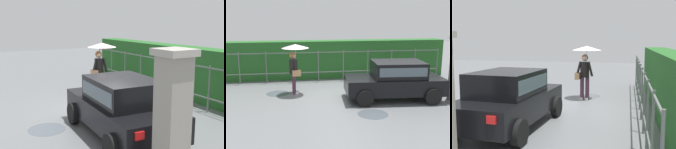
% 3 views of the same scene
% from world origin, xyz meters
% --- Properties ---
extents(ground_plane, '(40.00, 40.00, 0.00)m').
position_xyz_m(ground_plane, '(0.00, 0.00, 0.00)').
color(ground_plane, slate).
extents(car, '(3.83, 2.07, 1.48)m').
position_xyz_m(car, '(2.04, -0.60, 0.80)').
color(car, black).
rests_on(car, ground).
extents(pedestrian, '(1.09, 1.09, 2.04)m').
position_xyz_m(pedestrian, '(-1.76, 0.81, 1.53)').
color(pedestrian, '#47283D').
rests_on(pedestrian, ground).
extents(gate_pillar, '(0.60, 0.60, 2.42)m').
position_xyz_m(gate_pillar, '(4.38, -1.00, 1.24)').
color(gate_pillar, gray).
rests_on(gate_pillar, ground).
extents(fence_section, '(11.14, 0.05, 1.50)m').
position_xyz_m(fence_section, '(-0.02, 2.76, 0.83)').
color(fence_section, '#59605B').
rests_on(fence_section, ground).
extents(hedge_row, '(12.09, 0.90, 1.90)m').
position_xyz_m(hedge_row, '(-0.02, 3.62, 0.95)').
color(hedge_row, '#235B23').
rests_on(hedge_row, ground).
extents(puddle_near, '(1.02, 1.02, 0.00)m').
position_xyz_m(puddle_near, '(0.75, -2.14, 0.00)').
color(puddle_near, '#4C545B').
rests_on(puddle_near, ground).
extents(puddle_far, '(0.95, 0.95, 0.00)m').
position_xyz_m(puddle_far, '(-2.50, 0.82, 0.00)').
color(puddle_far, '#4C545B').
rests_on(puddle_far, ground).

